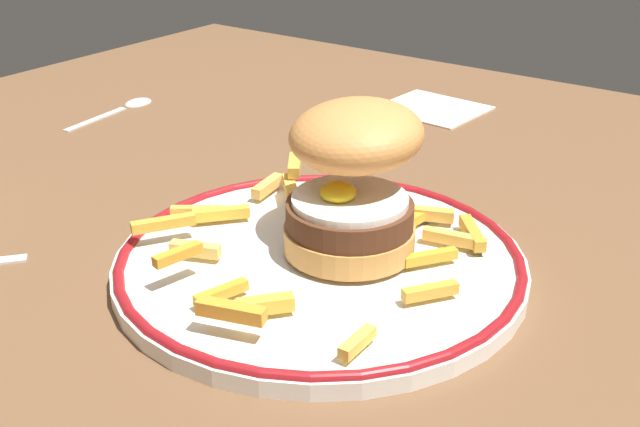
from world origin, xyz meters
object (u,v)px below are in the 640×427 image
object	(u,v)px
dinner_plate	(320,261)
napkin	(433,108)
burger	(353,175)
spoon	(129,104)

from	to	relation	value
dinner_plate	napkin	xyz separation A→B (cm)	(-11.47, 37.97, -0.64)
dinner_plate	napkin	bearing A→B (deg)	106.81
burger	spoon	distance (cm)	44.68
spoon	napkin	size ratio (longest dim) A/B	1.23
dinner_plate	spoon	xyz separation A→B (cm)	(-40.51, 18.24, -0.48)
burger	napkin	xyz separation A→B (cm)	(-12.37, 35.24, -6.58)
dinner_plate	burger	xyz separation A→B (cm)	(0.90, 2.73, 5.94)
burger	spoon	bearing A→B (deg)	159.46
spoon	napkin	distance (cm)	35.11
spoon	napkin	world-z (taller)	spoon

